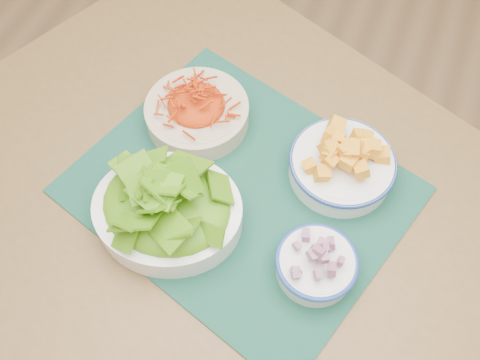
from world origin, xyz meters
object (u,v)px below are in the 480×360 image
Objects in this scene: lettuce_bowl at (166,205)px; onion_bowl at (317,263)px; placemat at (240,190)px; carrot_bowl at (197,108)px; table at (264,256)px; squash_bowl at (343,160)px.

lettuce_bowl reaches higher than onion_bowl.
placemat is 2.16× the size of carrot_bowl.
onion_bowl is (0.28, -0.20, -0.00)m from carrot_bowl.
table is at bearing -40.80° from carrot_bowl.
onion_bowl is (0.16, -0.09, 0.03)m from placemat.
lettuce_bowl is (-0.15, -0.04, 0.15)m from table.
carrot_bowl reaches higher than placemat.
lettuce_bowl is (-0.23, -0.19, 0.01)m from squash_bowl.
lettuce_bowl reaches higher than placemat.
table is 0.22m from lettuce_bowl.
placemat is 0.14m from lettuce_bowl.
table is 0.16m from onion_bowl.
squash_bowl is at bearing -3.42° from carrot_bowl.
table is 0.22m from squash_bowl.
onion_bowl reaches higher than placemat.
lettuce_bowl reaches higher than carrot_bowl.
squash_bowl is at bearing 49.02° from placemat.
carrot_bowl is 1.89× the size of onion_bowl.
placemat is 0.19m from onion_bowl.
placemat is at bearing 149.60° from onion_bowl.
lettuce_bowl is at bearing -143.52° from table.
carrot_bowl is (-0.19, 0.17, 0.13)m from table.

